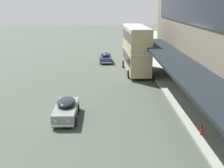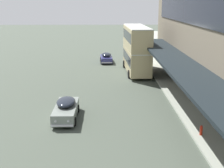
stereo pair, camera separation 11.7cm
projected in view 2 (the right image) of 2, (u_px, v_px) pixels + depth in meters
name	position (u px, v px, depth m)	size (l,w,h in m)	color
transit_bus_kerbside_front	(136.00, 48.00, 40.02)	(3.05, 9.90, 5.99)	tan
sedan_lead_mid	(66.00, 109.00, 24.65)	(1.83, 4.94, 1.58)	gray
sedan_lead_near	(106.00, 58.00, 47.36)	(1.95, 4.31, 1.55)	navy
fire_hydrant	(201.00, 130.00, 21.28)	(0.20, 0.40, 0.70)	red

